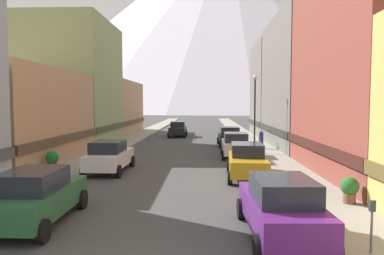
{
  "coord_description": "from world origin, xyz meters",
  "views": [
    {
      "loc": [
        1.62,
        -5.59,
        3.86
      ],
      "look_at": [
        0.19,
        32.98,
        1.3
      ],
      "focal_mm": 33.63,
      "sensor_mm": 36.0,
      "label": 1
    }
  ],
  "objects_px": {
    "pedestrian_1": "(261,140)",
    "streetlamp_right": "(255,102)",
    "parking_meter_near": "(372,219)",
    "potted_plant_0": "(350,188)",
    "car_right_1": "(247,161)",
    "car_right_3": "(229,136)",
    "car_left_1": "(109,156)",
    "potted_plant_1": "(52,159)",
    "car_left_0": "(36,196)",
    "car_right_0": "(281,207)",
    "car_driving_0": "(178,129)",
    "car_right_2": "(235,145)"
  },
  "relations": [
    {
      "from": "car_right_1",
      "to": "car_right_3",
      "type": "xyz_separation_m",
      "value": [
        -0.0,
        14.0,
        0.0
      ]
    },
    {
      "from": "potted_plant_1",
      "to": "car_right_0",
      "type": "bearing_deg",
      "value": -41.41
    },
    {
      "from": "car_left_0",
      "to": "potted_plant_0",
      "type": "xyz_separation_m",
      "value": [
        10.8,
        2.27,
        -0.19
      ]
    },
    {
      "from": "potted_plant_0",
      "to": "car_right_2",
      "type": "bearing_deg",
      "value": 104.31
    },
    {
      "from": "car_right_3",
      "to": "potted_plant_0",
      "type": "xyz_separation_m",
      "value": [
        3.2,
        -19.22,
        -0.19
      ]
    },
    {
      "from": "car_right_2",
      "to": "car_left_1",
      "type": "bearing_deg",
      "value": -141.68
    },
    {
      "from": "potted_plant_0",
      "to": "car_left_0",
      "type": "bearing_deg",
      "value": -168.12
    },
    {
      "from": "pedestrian_1",
      "to": "streetlamp_right",
      "type": "height_order",
      "value": "streetlamp_right"
    },
    {
      "from": "car_left_0",
      "to": "car_right_3",
      "type": "distance_m",
      "value": 22.79
    },
    {
      "from": "car_left_0",
      "to": "car_driving_0",
      "type": "height_order",
      "value": "same"
    },
    {
      "from": "car_left_0",
      "to": "potted_plant_1",
      "type": "xyz_separation_m",
      "value": [
        -3.2,
        8.61,
        -0.16
      ]
    },
    {
      "from": "car_left_1",
      "to": "streetlamp_right",
      "type": "relative_size",
      "value": 0.76
    },
    {
      "from": "car_right_0",
      "to": "potted_plant_0",
      "type": "relative_size",
      "value": 4.53
    },
    {
      "from": "car_left_1",
      "to": "pedestrian_1",
      "type": "height_order",
      "value": "car_left_1"
    },
    {
      "from": "car_left_0",
      "to": "potted_plant_1",
      "type": "relative_size",
      "value": 4.2
    },
    {
      "from": "car_left_1",
      "to": "parking_meter_near",
      "type": "relative_size",
      "value": 3.33
    },
    {
      "from": "car_left_1",
      "to": "parking_meter_near",
      "type": "bearing_deg",
      "value": -49.21
    },
    {
      "from": "car_driving_0",
      "to": "streetlamp_right",
      "type": "height_order",
      "value": "streetlamp_right"
    },
    {
      "from": "car_left_0",
      "to": "streetlamp_right",
      "type": "height_order",
      "value": "streetlamp_right"
    },
    {
      "from": "car_driving_0",
      "to": "pedestrian_1",
      "type": "relative_size",
      "value": 2.8
    },
    {
      "from": "car_right_0",
      "to": "car_right_2",
      "type": "bearing_deg",
      "value": 90.01
    },
    {
      "from": "car_left_0",
      "to": "potted_plant_0",
      "type": "height_order",
      "value": "car_left_0"
    },
    {
      "from": "car_driving_0",
      "to": "potted_plant_1",
      "type": "xyz_separation_m",
      "value": [
        -5.4,
        -22.26,
        -0.16
      ]
    },
    {
      "from": "car_right_0",
      "to": "car_right_3",
      "type": "relative_size",
      "value": 1.01
    },
    {
      "from": "potted_plant_0",
      "to": "streetlamp_right",
      "type": "distance_m",
      "value": 14.33
    },
    {
      "from": "car_left_1",
      "to": "car_right_3",
      "type": "bearing_deg",
      "value": 59.04
    },
    {
      "from": "car_driving_0",
      "to": "streetlamp_right",
      "type": "bearing_deg",
      "value": -64.77
    },
    {
      "from": "car_left_0",
      "to": "car_left_1",
      "type": "xyz_separation_m",
      "value": [
        -0.0,
        8.82,
        0.0
      ]
    },
    {
      "from": "parking_meter_near",
      "to": "car_right_0",
      "type": "bearing_deg",
      "value": 145.53
    },
    {
      "from": "car_left_0",
      "to": "car_right_2",
      "type": "height_order",
      "value": "same"
    },
    {
      "from": "pedestrian_1",
      "to": "car_left_1",
      "type": "bearing_deg",
      "value": -135.58
    },
    {
      "from": "car_right_3",
      "to": "car_driving_0",
      "type": "height_order",
      "value": "same"
    },
    {
      "from": "parking_meter_near",
      "to": "potted_plant_1",
      "type": "relative_size",
      "value": 1.26
    },
    {
      "from": "car_right_3",
      "to": "pedestrian_1",
      "type": "distance_m",
      "value": 3.74
    },
    {
      "from": "potted_plant_0",
      "to": "potted_plant_1",
      "type": "height_order",
      "value": "potted_plant_1"
    },
    {
      "from": "car_left_1",
      "to": "potted_plant_1",
      "type": "xyz_separation_m",
      "value": [
        -3.2,
        -0.2,
        -0.16
      ]
    },
    {
      "from": "parking_meter_near",
      "to": "streetlamp_right",
      "type": "relative_size",
      "value": 0.23
    },
    {
      "from": "car_left_1",
      "to": "potted_plant_1",
      "type": "bearing_deg",
      "value": -176.35
    },
    {
      "from": "car_right_1",
      "to": "pedestrian_1",
      "type": "xyz_separation_m",
      "value": [
        2.45,
        11.18,
        -0.03
      ]
    },
    {
      "from": "car_right_1",
      "to": "streetlamp_right",
      "type": "bearing_deg",
      "value": 79.84
    },
    {
      "from": "car_left_1",
      "to": "car_right_1",
      "type": "relative_size",
      "value": 0.99
    },
    {
      "from": "streetlamp_right",
      "to": "potted_plant_0",
      "type": "bearing_deg",
      "value": -83.21
    },
    {
      "from": "car_left_1",
      "to": "potted_plant_1",
      "type": "relative_size",
      "value": 4.21
    },
    {
      "from": "car_right_0",
      "to": "car_right_3",
      "type": "bearing_deg",
      "value": 90.0
    },
    {
      "from": "potted_plant_1",
      "to": "car_driving_0",
      "type": "bearing_deg",
      "value": 76.37
    },
    {
      "from": "car_left_0",
      "to": "parking_meter_near",
      "type": "bearing_deg",
      "value": -13.28
    },
    {
      "from": "car_right_0",
      "to": "car_right_3",
      "type": "height_order",
      "value": "same"
    },
    {
      "from": "car_left_1",
      "to": "car_right_0",
      "type": "bearing_deg",
      "value": -52.0
    },
    {
      "from": "parking_meter_near",
      "to": "potted_plant_0",
      "type": "bearing_deg",
      "value": 74.56
    },
    {
      "from": "car_right_1",
      "to": "car_driving_0",
      "type": "relative_size",
      "value": 1.02
    }
  ]
}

